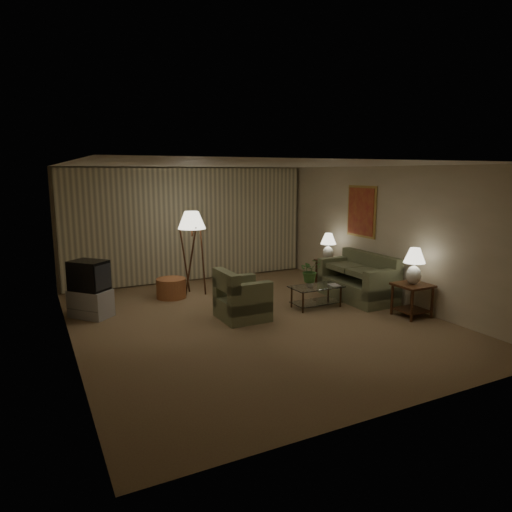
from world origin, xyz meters
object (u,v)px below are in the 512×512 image
at_px(tv_cabinet, 91,303).
at_px(sofa, 357,281).
at_px(table_lamp_near, 414,263).
at_px(floor_lamp, 192,252).
at_px(table_lamp_far, 328,244).
at_px(vase, 310,284).
at_px(side_table_far, 328,268).
at_px(crt_tv, 89,275).
at_px(armchair, 242,299).
at_px(coffee_table, 316,293).
at_px(side_table_near, 412,294).
at_px(ottoman, 171,288).

bearing_deg(tv_cabinet, sofa, 34.77).
relative_size(table_lamp_near, floor_lamp, 0.37).
height_order(sofa, floor_lamp, floor_lamp).
relative_size(table_lamp_far, vase, 4.28).
xyz_separation_m(side_table_far, crt_tv, (-5.20, -0.01, 0.37)).
height_order(crt_tv, vase, crt_tv).
distance_m(sofa, armchair, 2.65).
xyz_separation_m(coffee_table, vase, (-0.15, 0.00, 0.21)).
bearing_deg(crt_tv, floor_lamp, 64.57).
distance_m(side_table_near, ottoman, 4.76).
height_order(side_table_near, table_lamp_near, table_lamp_near).
bearing_deg(ottoman, side_table_far, -9.32).
bearing_deg(table_lamp_near, floor_lamp, 133.52).
xyz_separation_m(armchair, crt_tv, (-2.40, 1.32, 0.41)).
bearing_deg(tv_cabinet, side_table_far, 48.67).
height_order(sofa, vase, sofa).
relative_size(armchair, crt_tv, 1.12).
distance_m(side_table_far, vase, 1.93).
height_order(side_table_near, crt_tv, crt_tv).
height_order(sofa, tv_cabinet, sofa).
bearing_deg(side_table_far, table_lamp_far, 180.00).
distance_m(side_table_near, vase, 1.86).
distance_m(sofa, side_table_near, 1.36).
relative_size(side_table_near, vase, 4.19).
relative_size(coffee_table, floor_lamp, 0.56).
bearing_deg(sofa, side_table_near, 6.48).
bearing_deg(sofa, floor_lamp, -122.53).
bearing_deg(ottoman, crt_tv, -160.36).
relative_size(tv_cabinet, ottoman, 1.35).
xyz_separation_m(side_table_near, side_table_far, (0.00, 2.60, -0.02)).
distance_m(table_lamp_near, floor_lamp, 4.42).
distance_m(crt_tv, ottoman, 1.85).
bearing_deg(armchair, vase, -90.93).
xyz_separation_m(armchair, side_table_far, (2.80, 1.34, 0.05)).
bearing_deg(floor_lamp, armchair, -82.75).
bearing_deg(table_lamp_far, armchair, -154.46).
xyz_separation_m(crt_tv, floor_lamp, (2.15, 0.62, 0.17)).
distance_m(table_lamp_near, vase, 1.93).
bearing_deg(floor_lamp, table_lamp_far, -11.26).
bearing_deg(floor_lamp, crt_tv, -163.95).
height_order(side_table_far, crt_tv, crt_tv).
distance_m(side_table_far, ottoman, 3.59).
bearing_deg(coffee_table, side_table_near, -45.54).
xyz_separation_m(coffee_table, tv_cabinet, (-3.97, 1.34, -0.03)).
bearing_deg(coffee_table, table_lamp_near, -45.54).
relative_size(side_table_near, tv_cabinet, 0.73).
xyz_separation_m(table_lamp_near, vase, (-1.38, 1.25, -0.50)).
distance_m(table_lamp_near, coffee_table, 1.89).
height_order(ottoman, vase, vase).
bearing_deg(armchair, coffee_table, -90.88).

